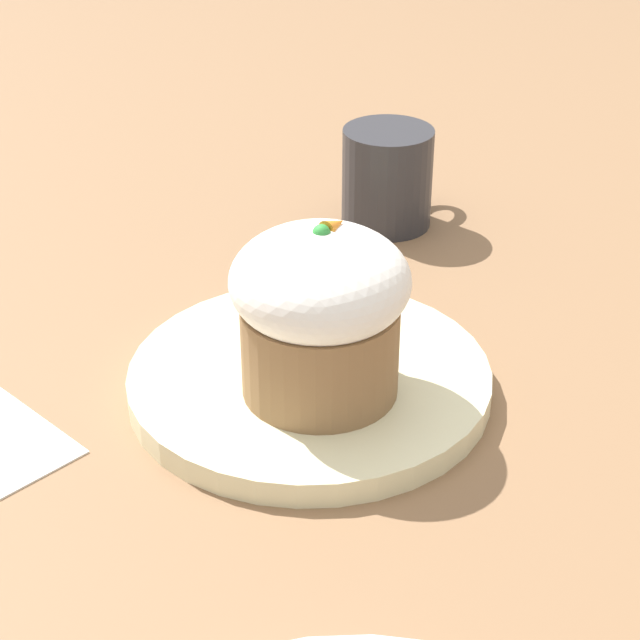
{
  "coord_description": "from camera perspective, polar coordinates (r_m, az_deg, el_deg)",
  "views": [
    {
      "loc": [
        -0.42,
        -0.32,
        0.36
      ],
      "look_at": [
        -0.01,
        -0.02,
        0.06
      ],
      "focal_mm": 60.0,
      "sensor_mm": 36.0,
      "label": 1
    }
  ],
  "objects": [
    {
      "name": "dessert_plate",
      "position": [
        0.63,
        -0.56,
        -3.21
      ],
      "size": [
        0.21,
        0.21,
        0.02
      ],
      "color": "beige",
      "rests_on": "ground_plane"
    },
    {
      "name": "carrot_cake",
      "position": [
        0.58,
        0.0,
        0.52
      ],
      "size": [
        0.1,
        0.1,
        0.1
      ],
      "color": "olive",
      "rests_on": "dessert_plate"
    },
    {
      "name": "coffee_cup",
      "position": [
        0.83,
        3.67,
        7.62
      ],
      "size": [
        0.1,
        0.07,
        0.08
      ],
      "color": "#2D2D33",
      "rests_on": "ground_plane"
    },
    {
      "name": "spoon",
      "position": [
        0.63,
        -0.12,
        -1.9
      ],
      "size": [
        0.08,
        0.11,
        0.01
      ],
      "color": "#B7B7BC",
      "rests_on": "dessert_plate"
    },
    {
      "name": "ground_plane",
      "position": [
        0.64,
        -0.56,
        -3.78
      ],
      "size": [
        4.0,
        4.0,
        0.0
      ],
      "primitive_type": "plane",
      "color": "#846042"
    }
  ]
}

